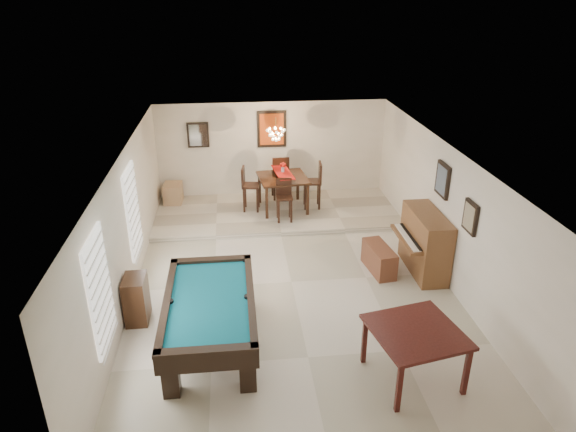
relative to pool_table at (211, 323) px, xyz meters
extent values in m
cube|color=beige|center=(1.49, 1.78, -0.44)|extent=(6.00, 9.00, 0.02)
cube|color=silver|center=(1.49, 6.28, 0.87)|extent=(6.00, 0.04, 2.60)
cube|color=silver|center=(1.49, -2.72, 0.87)|extent=(6.00, 0.04, 2.60)
cube|color=silver|center=(-1.51, 1.78, 0.87)|extent=(0.04, 9.00, 2.60)
cube|color=silver|center=(4.49, 1.78, 0.87)|extent=(0.04, 9.00, 2.60)
cube|color=white|center=(1.49, 1.78, 2.17)|extent=(6.00, 9.00, 0.04)
cube|color=beige|center=(1.49, 5.03, -0.37)|extent=(6.00, 2.50, 0.12)
cube|color=white|center=(-1.48, -0.42, 0.97)|extent=(0.06, 1.00, 1.70)
cube|color=white|center=(-1.48, 2.38, 0.97)|extent=(0.06, 1.00, 1.70)
cube|color=brown|center=(3.31, 2.02, -0.16)|extent=(0.51, 1.01, 0.54)
cube|color=black|center=(-1.29, 0.84, -0.01)|extent=(0.37, 0.55, 0.83)
cube|color=tan|center=(-1.13, 5.87, -0.06)|extent=(0.48, 0.58, 0.50)
cube|color=#D84C14|center=(1.49, 6.24, 1.47)|extent=(0.75, 0.06, 0.95)
cube|color=white|center=(-0.41, 6.24, 1.37)|extent=(0.55, 0.06, 0.65)
cube|color=slate|center=(4.45, 2.08, 1.47)|extent=(0.06, 0.55, 0.65)
cube|color=gray|center=(4.45, 0.78, 1.27)|extent=(0.06, 0.45, 0.55)
camera|label=1|loc=(0.48, -6.80, 4.88)|focal=32.00mm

